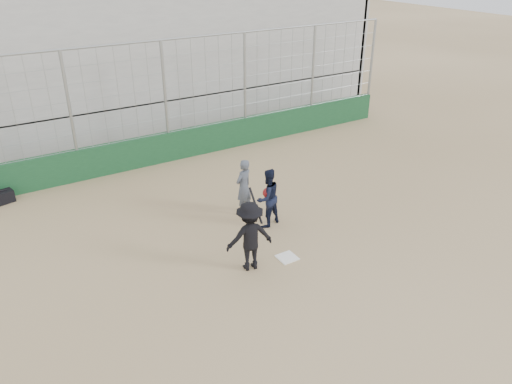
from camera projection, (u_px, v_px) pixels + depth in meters
ground at (287, 258)px, 11.79m from camera, size 90.00×90.00×0.00m
home_plate at (287, 257)px, 11.78m from camera, size 0.44×0.44×0.02m
backstop at (168, 134)px, 16.69m from camera, size 18.10×0.25×4.04m
bleachers at (115, 50)px, 19.58m from camera, size 20.25×6.70×6.98m
batter_at_plate at (250, 236)px, 11.09m from camera, size 1.17×0.84×1.82m
catcher_crouched at (268, 207)px, 12.92m from camera, size 0.91×0.78×1.09m
umpire at (244, 190)px, 13.46m from camera, size 0.67×0.56×1.42m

